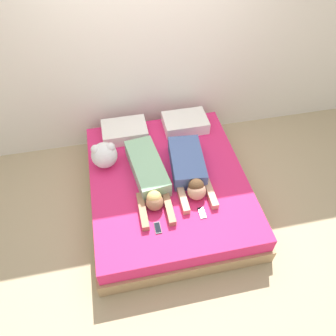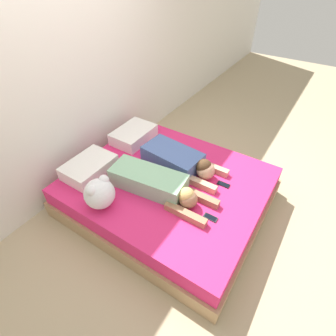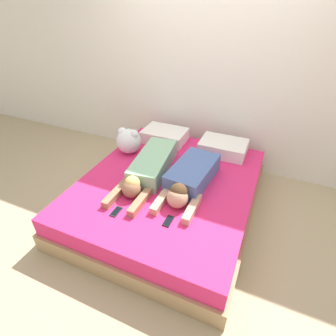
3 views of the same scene
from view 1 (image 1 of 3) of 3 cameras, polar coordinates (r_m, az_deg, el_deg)
name	(u,v)px [view 1 (image 1 of 3)]	position (r m, az deg, el deg)	size (l,w,h in m)	color
ground_plane	(168,198)	(3.91, 0.00, -5.22)	(12.00, 12.00, 0.00)	tan
wall_back	(147,47)	(3.94, -3.72, 20.23)	(12.00, 0.06, 2.60)	white
bed	(168,188)	(3.76, 0.00, -3.50)	(1.76, 2.04, 0.38)	tan
pillow_head_left	(125,131)	(4.07, -7.56, 6.40)	(0.54, 0.38, 0.15)	white
pillow_head_right	(185,123)	(4.15, 3.00, 7.89)	(0.54, 0.38, 0.15)	white
person_left	(149,175)	(3.51, -3.39, -1.23)	(0.40, 1.12, 0.21)	#8CBF99
person_right	(189,169)	(3.57, 3.71, -0.18)	(0.41, 0.95, 0.22)	#4C66A5
cell_phone_left	(158,228)	(3.23, -1.80, -10.36)	(0.06, 0.13, 0.01)	#2D2D33
cell_phone_right	(202,213)	(3.34, 5.94, -7.78)	(0.06, 0.13, 0.01)	black
plush_toy	(104,155)	(3.70, -11.04, 2.30)	(0.29, 0.29, 0.31)	white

